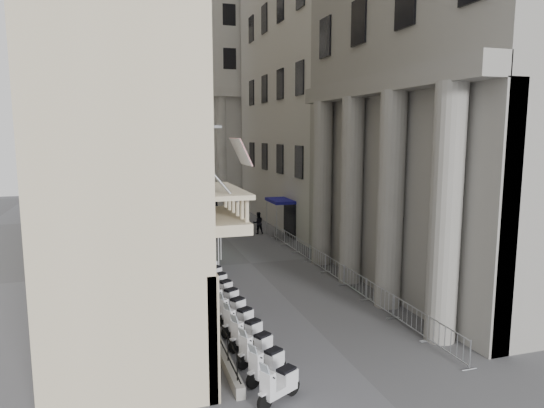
{
  "coord_description": "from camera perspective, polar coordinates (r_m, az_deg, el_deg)",
  "views": [
    {
      "loc": [
        -7.47,
        -9.45,
        8.11
      ],
      "look_at": [
        -0.2,
        14.07,
        4.5
      ],
      "focal_mm": 32.0,
      "sensor_mm": 36.0,
      "label": 1
    }
  ],
  "objects": [
    {
      "name": "scooter_6",
      "position": [
        22.88,
        -5.44,
        -12.46
      ],
      "size": [
        1.5,
        1.15,
        1.5
      ],
      "primitive_type": null,
      "rotation": [
        0.0,
        0.0,
        2.06
      ],
      "color": "white",
      "rests_on": "ground"
    },
    {
      "name": "info_kiosk",
      "position": [
        32.54,
        -9.45,
        -4.42
      ],
      "size": [
        0.37,
        0.94,
        1.95
      ],
      "rotation": [
        0.0,
        0.0,
        0.09
      ],
      "color": "black",
      "rests_on": "ground"
    },
    {
      "name": "scooter_4",
      "position": [
        20.48,
        -3.87,
        -15.01
      ],
      "size": [
        1.5,
        1.15,
        1.5
      ],
      "primitive_type": null,
      "rotation": [
        0.0,
        0.0,
        2.06
      ],
      "color": "white",
      "rests_on": "ground"
    },
    {
      "name": "flag",
      "position": [
        16.93,
        -3.44,
        -20.29
      ],
      "size": [
        1.0,
        1.4,
        8.2
      ],
      "primitive_type": null,
      "color": "#9E0C11",
      "rests_on": "ground"
    },
    {
      "name": "barrier_5",
      "position": [
        30.04,
        5.33,
        -7.36
      ],
      "size": [
        0.6,
        2.4,
        1.1
      ],
      "primitive_type": null,
      "color": "#B4B7BC",
      "rests_on": "ground"
    },
    {
      "name": "barrier_7",
      "position": [
        34.56,
        2.15,
        -5.24
      ],
      "size": [
        0.6,
        2.4,
        1.1
      ],
      "primitive_type": null,
      "color": "#B4B7BC",
      "rests_on": "ground"
    },
    {
      "name": "scooter_11",
      "position": [
        29.06,
        -8.14,
        -7.95
      ],
      "size": [
        1.5,
        1.15,
        1.5
      ],
      "primitive_type": null,
      "rotation": [
        0.0,
        0.0,
        2.06
      ],
      "color": "white",
      "rests_on": "ground"
    },
    {
      "name": "barrier_6",
      "position": [
        32.28,
        3.63,
        -6.23
      ],
      "size": [
        0.6,
        2.4,
        1.1
      ],
      "primitive_type": null,
      "color": "#B4B7BC",
      "rests_on": "ground"
    },
    {
      "name": "pedestrian_c",
      "position": [
        46.78,
        -6.68,
        -0.6
      ],
      "size": [
        1.01,
        0.85,
        1.77
      ],
      "primitive_type": "imported",
      "rotation": [
        0.0,
        0.0,
        3.54
      ],
      "color": "black",
      "rests_on": "ground"
    },
    {
      "name": "far_building",
      "position": [
        58.34,
        -10.04,
        15.0
      ],
      "size": [
        22.0,
        10.0,
        30.0
      ],
      "primitive_type": "cube",
      "color": "silver",
      "rests_on": "ground"
    },
    {
      "name": "scooter_2",
      "position": [
        18.15,
        -1.84,
        -18.21
      ],
      "size": [
        1.5,
        1.15,
        1.5
      ],
      "primitive_type": null,
      "rotation": [
        0.0,
        0.0,
        2.06
      ],
      "color": "white",
      "rests_on": "ground"
    },
    {
      "name": "barrier_1",
      "position": [
        21.64,
        15.8,
        -13.99
      ],
      "size": [
        0.6,
        2.4,
        1.1
      ],
      "primitive_type": null,
      "color": "#B4B7BC",
      "rests_on": "ground"
    },
    {
      "name": "iron_fence",
      "position": [
        28.8,
        -10.26,
        -8.15
      ],
      "size": [
        0.3,
        28.0,
        1.4
      ],
      "primitive_type": null,
      "color": "black",
      "rests_on": "ground"
    },
    {
      "name": "barrier_8",
      "position": [
        36.86,
        0.86,
        -4.37
      ],
      "size": [
        0.6,
        2.4,
        1.1
      ],
      "primitive_type": null,
      "color": "#B4B7BC",
      "rests_on": "ground"
    },
    {
      "name": "blue_awning",
      "position": [
        38.18,
        0.95,
        -3.92
      ],
      "size": [
        1.6,
        3.0,
        3.0
      ],
      "primitive_type": null,
      "color": "navy",
      "rests_on": "ground"
    },
    {
      "name": "scooter_8",
      "position": [
        25.33,
        -6.69,
        -10.39
      ],
      "size": [
        1.5,
        1.15,
        1.5
      ],
      "primitive_type": null,
      "rotation": [
        0.0,
        0.0,
        2.06
      ],
      "color": "white",
      "rests_on": "ground"
    },
    {
      "name": "scooter_15",
      "position": [
        34.13,
        -9.55,
        -5.52
      ],
      "size": [
        1.5,
        1.15,
        1.5
      ],
      "primitive_type": null,
      "rotation": [
        0.0,
        0.0,
        2.06
      ],
      "color": "white",
      "rests_on": "ground"
    },
    {
      "name": "scooter_0",
      "position": [
        15.92,
        0.89,
        -22.29
      ],
      "size": [
        1.5,
        1.15,
        1.5
      ],
      "primitive_type": null,
      "rotation": [
        0.0,
        0.0,
        2.06
      ],
      "color": "white",
      "rests_on": "ground"
    },
    {
      "name": "barrier_2",
      "position": [
        23.63,
        12.45,
        -11.94
      ],
      "size": [
        0.6,
        2.4,
        1.1
      ],
      "primitive_type": null,
      "color": "#B4B7BC",
      "rests_on": "ground"
    },
    {
      "name": "scooter_3",
      "position": [
        19.3,
        -2.93,
        -16.52
      ],
      "size": [
        1.5,
        1.15,
        1.5
      ],
      "primitive_type": null,
      "rotation": [
        0.0,
        0.0,
        2.06
      ],
      "color": "white",
      "rests_on": "ground"
    },
    {
      "name": "scooter_9",
      "position": [
        26.56,
        -7.22,
        -9.5
      ],
      "size": [
        1.5,
        1.15,
        1.5
      ],
      "primitive_type": null,
      "rotation": [
        0.0,
        0.0,
        2.06
      ],
      "color": "white",
      "rests_on": "ground"
    },
    {
      "name": "pedestrian_a",
      "position": [
        42.49,
        -3.88,
        -1.33
      ],
      "size": [
        0.8,
        0.62,
        1.96
      ],
      "primitive_type": "imported",
      "rotation": [
        0.0,
        0.0,
        3.36
      ],
      "color": "#0D1337",
      "rests_on": "ground"
    },
    {
      "name": "scooter_7",
      "position": [
        24.1,
        -6.1,
        -11.38
      ],
      "size": [
        1.5,
        1.15,
        1.5
      ],
      "primitive_type": null,
      "rotation": [
        0.0,
        0.0,
        2.06
      ],
      "color": "white",
      "rests_on": "ground"
    },
    {
      "name": "pedestrian_b",
      "position": [
        39.31,
        -1.65,
        -2.24
      ],
      "size": [
        0.88,
        0.7,
        1.79
      ],
      "primitive_type": "imported",
      "rotation": [
        0.0,
        0.0,
        3.17
      ],
      "color": "black",
      "rests_on": "ground"
    },
    {
      "name": "barrier_3",
      "position": [
        25.7,
        9.66,
        -10.18
      ],
      "size": [
        0.6,
        2.4,
        1.1
      ],
      "primitive_type": null,
      "color": "#B4B7BC",
      "rests_on": "ground"
    },
    {
      "name": "scooter_14",
      "position": [
        32.86,
        -9.24,
        -6.06
      ],
      "size": [
        1.5,
        1.15,
        1.5
      ],
      "primitive_type": null,
      "rotation": [
        0.0,
        0.0,
        2.06
      ],
      "color": "white",
      "rests_on": "ground"
    },
    {
      "name": "scooter_1",
      "position": [
        17.02,
        -0.58,
        -20.12
      ],
      "size": [
        1.5,
        1.15,
        1.5
      ],
      "primitive_type": null,
      "rotation": [
        0.0,
        0.0,
        2.06
      ],
      "color": "white",
      "rests_on": "ground"
    },
    {
      "name": "scooter_5",
      "position": [
        21.67,
        -4.71,
        -13.67
      ],
      "size": [
        1.5,
        1.15,
        1.5
      ],
      "primitive_type": null,
      "rotation": [
        0.0,
        0.0,
        2.06
      ],
      "color": "white",
      "rests_on": "ground"
    },
    {
      "name": "scooter_10",
      "position": [
        27.81,
        -7.7,
        -8.69
      ],
      "size": [
        1.5,
        1.15,
        1.5
      ],
      "primitive_type": null,
      "rotation": [
        0.0,
        0.0,
        2.06
      ],
      "color": "white",
      "rests_on": "ground"
    },
    {
      "name": "security_tent",
      "position": [
        30.2,
        -9.54,
        -2.11
      ],
      "size": [
        3.97,
        3.97,
        3.23
      ],
      "color": "white",
      "rests_on": "ground"
    },
    {
      "name": "scooter_13",
      "position": [
        31.59,
        -8.9,
        -6.64
      ],
      "size": [
        1.5,
        1.15,
        1.5
      ],
      "primitive_type": null,
      "rotation": [
        0.0,
        0.0,
        2.06
      ],
      "color": "white",
      "rests_on": "ground"
    },
    {
      "name": "barrier_4",
      "position": [
        27.84,
        7.32,
        -8.66
      ],
      "size": [
        0.6,
        2.4,
        1.1
      ],
      "primitive_type": null,
      "color": "#B4B7BC",
      "rests_on": "ground"
    },
    {
      "name": "street_lamp",
      "position": [
        29.75,
        -10.12,
        2.5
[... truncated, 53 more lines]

